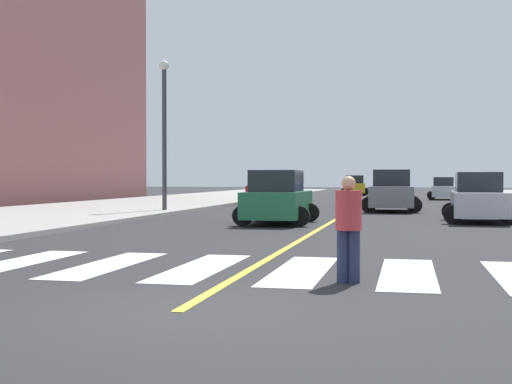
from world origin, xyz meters
TOP-DOWN VIEW (x-y plane):
  - ground_plane at (0.00, 0.00)m, footprint 220.00×220.00m
  - sidewalk_kerb_west at (-12.20, 20.00)m, footprint 10.00×120.00m
  - crosswalk_paint at (0.00, 4.00)m, footprint 13.50×4.00m
  - lane_divider_paint at (0.00, 40.00)m, footprint 0.16×80.00m
  - car_blue_nearest at (1.74, 40.94)m, footprint 2.84×4.47m
  - car_yellow_second at (-1.99, 56.16)m, footprint 2.62×4.13m
  - car_silver_third at (5.20, 18.38)m, footprint 2.59×4.09m
  - car_gray_fourth at (1.95, 25.92)m, footprint 2.82×4.48m
  - car_white_fifth at (5.26, 45.05)m, footprint 2.35×3.73m
  - car_red_sixth at (-5.36, 32.42)m, footprint 2.75×4.33m
  - car_green_seventh at (-1.74, 15.89)m, footprint 2.63×4.19m
  - pedestrian_crossing at (1.81, 2.78)m, footprint 0.41×0.41m
  - street_lamp at (-8.07, 21.94)m, footprint 0.44×0.44m

SIDE VIEW (x-z plane):
  - ground_plane at x=0.00m, z-range 0.00..0.00m
  - lane_divider_paint at x=0.00m, z-range 0.00..0.01m
  - crosswalk_paint at x=0.00m, z-range 0.00..0.01m
  - sidewalk_kerb_west at x=-12.20m, z-range 0.00..0.15m
  - car_white_fifth at x=5.26m, z-range -0.05..1.60m
  - car_silver_third at x=5.20m, z-range -0.06..1.75m
  - car_yellow_second at x=-1.99m, z-range -0.06..1.76m
  - car_green_seventh at x=-1.74m, z-range -0.06..1.81m
  - car_red_sixth at x=-5.36m, z-range -0.06..1.85m
  - pedestrian_crossing at x=1.81m, z-range 0.08..1.72m
  - car_blue_nearest at x=1.74m, z-range -0.06..1.90m
  - car_gray_fourth at x=1.95m, z-range -0.06..1.93m
  - street_lamp at x=-8.07m, z-range 0.80..7.55m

